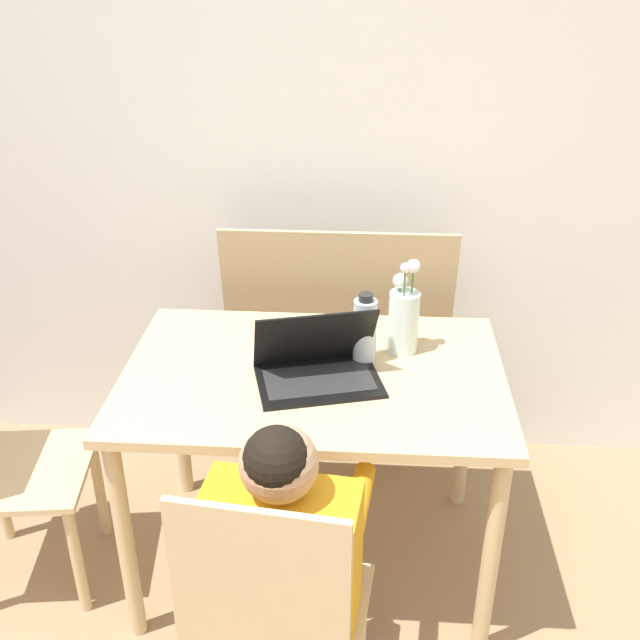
{
  "coord_description": "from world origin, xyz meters",
  "views": [
    {
      "loc": [
        0.37,
        -0.4,
        1.91
      ],
      "look_at": [
        0.25,
        1.48,
        0.93
      ],
      "focal_mm": 42.0,
      "sensor_mm": 36.0,
      "label": 1
    }
  ],
  "objects_px": {
    "laptop": "(317,363)",
    "water_bottle": "(365,330)",
    "chair_occupied": "(276,627)",
    "flower_vase": "(404,317)",
    "person_seated": "(286,542)"
  },
  "relations": [
    {
      "from": "laptop",
      "to": "water_bottle",
      "type": "height_order",
      "value": "water_bottle"
    },
    {
      "from": "chair_occupied",
      "to": "laptop",
      "type": "distance_m",
      "value": 0.73
    },
    {
      "from": "flower_vase",
      "to": "water_bottle",
      "type": "height_order",
      "value": "flower_vase"
    },
    {
      "from": "chair_occupied",
      "to": "water_bottle",
      "type": "height_order",
      "value": "water_bottle"
    },
    {
      "from": "laptop",
      "to": "chair_occupied",
      "type": "bearing_deg",
      "value": -109.33
    },
    {
      "from": "chair_occupied",
      "to": "flower_vase",
      "type": "bearing_deg",
      "value": -103.18
    },
    {
      "from": "laptop",
      "to": "person_seated",
      "type": "bearing_deg",
      "value": -108.81
    },
    {
      "from": "chair_occupied",
      "to": "person_seated",
      "type": "height_order",
      "value": "person_seated"
    },
    {
      "from": "chair_occupied",
      "to": "laptop",
      "type": "height_order",
      "value": "laptop"
    },
    {
      "from": "person_seated",
      "to": "laptop",
      "type": "xyz_separation_m",
      "value": [
        0.04,
        0.53,
        0.18
      ]
    },
    {
      "from": "person_seated",
      "to": "water_bottle",
      "type": "distance_m",
      "value": 0.71
    },
    {
      "from": "person_seated",
      "to": "laptop",
      "type": "distance_m",
      "value": 0.56
    },
    {
      "from": "chair_occupied",
      "to": "laptop",
      "type": "xyz_separation_m",
      "value": [
        0.05,
        0.65,
        0.33
      ]
    },
    {
      "from": "person_seated",
      "to": "flower_vase",
      "type": "xyz_separation_m",
      "value": [
        0.29,
        0.72,
        0.25
      ]
    },
    {
      "from": "chair_occupied",
      "to": "flower_vase",
      "type": "height_order",
      "value": "flower_vase"
    }
  ]
}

